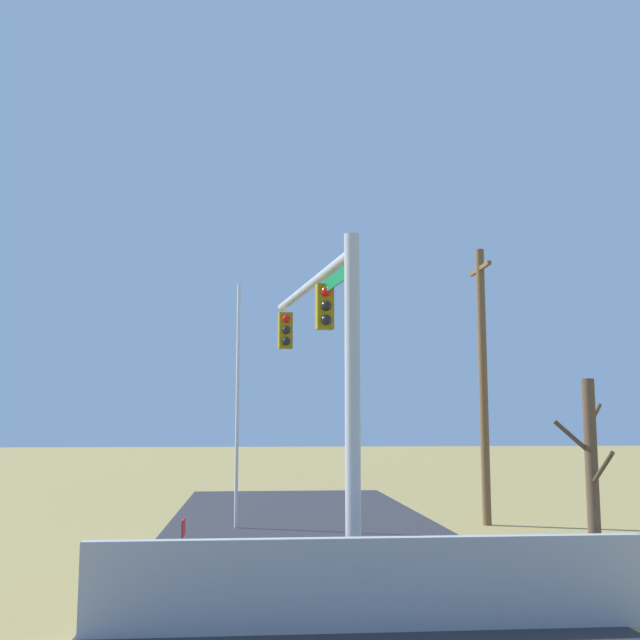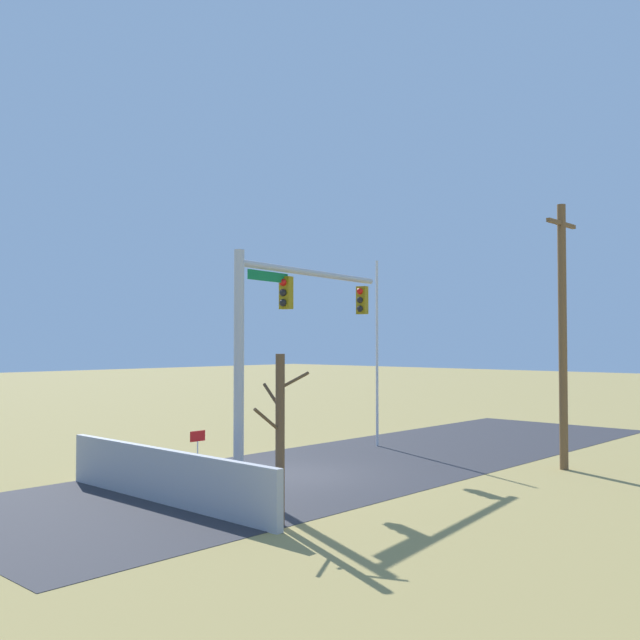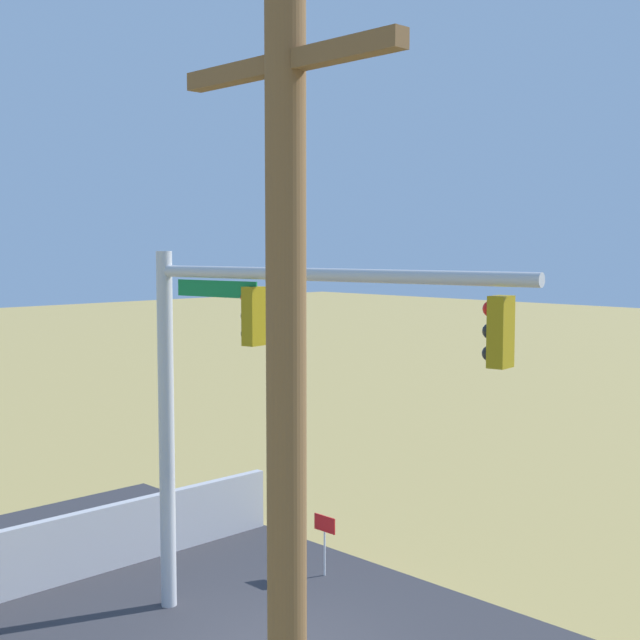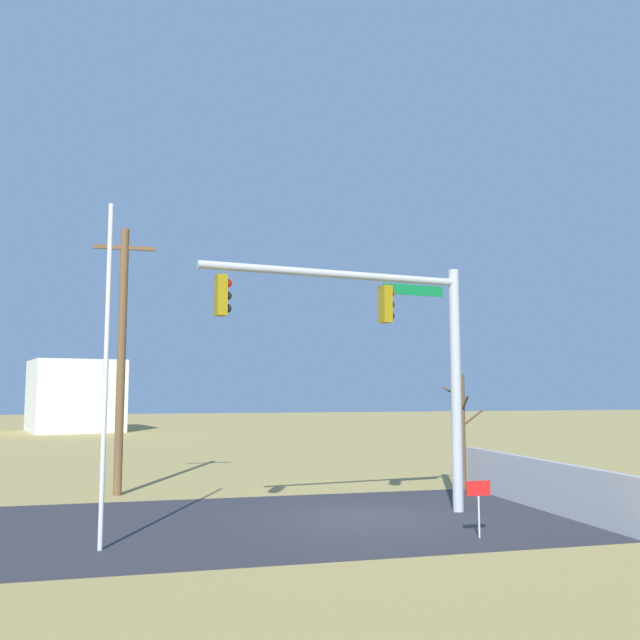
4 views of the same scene
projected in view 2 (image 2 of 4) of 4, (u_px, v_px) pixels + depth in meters
name	position (u px, v px, depth m)	size (l,w,h in m)	color
ground_plane	(301.00, 475.00, 21.13)	(160.00, 160.00, 0.00)	#9E894C
road_surface	(383.00, 459.00, 24.07)	(28.00, 8.00, 0.01)	#2D2D33
sidewalk_corner	(209.00, 495.00, 18.29)	(6.00, 6.00, 0.01)	#B7B5AD
retaining_fence	(164.00, 476.00, 17.39)	(0.20, 8.20, 1.32)	#A8A8AD
signal_mast	(282.00, 322.00, 20.75)	(7.10, 1.28, 6.45)	#B2B5BA
flagpole	(377.00, 353.00, 27.13)	(0.10, 0.10, 7.07)	silver
utility_pole	(563.00, 331.00, 22.16)	(1.90, 0.26, 8.26)	brown
bare_tree	(280.00, 437.00, 15.29)	(1.27, 1.02, 3.69)	brown
open_sign	(198.00, 441.00, 21.82)	(0.56, 0.04, 1.22)	silver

